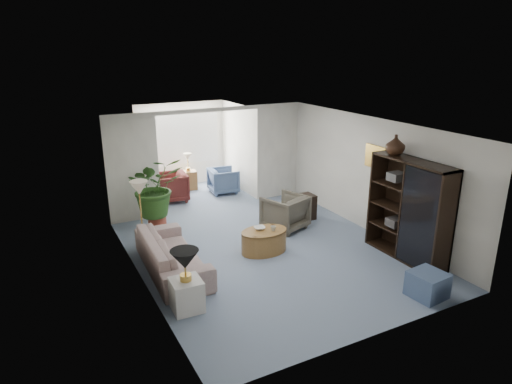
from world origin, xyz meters
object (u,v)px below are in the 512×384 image
sofa (172,254)px  coffee_cup (273,229)px  coffee_bowl (259,228)px  sunroom_table (189,180)px  end_table (187,295)px  table_lamp (185,260)px  framed_picture (376,157)px  floor_lamp (139,188)px  sunroom_chair_maroon (171,187)px  entertainment_cabinet (409,210)px  sunroom_chair_blue (223,181)px  ottoman (427,285)px  side_table_dark (304,207)px  coffee_table (264,241)px  plant_pot (158,222)px  cabinet_urn (395,145)px  wingback_chair (285,212)px

sofa → coffee_cup: sofa is taller
coffee_bowl → sunroom_table: size_ratio=0.41×
end_table → table_lamp: bearing=0.0°
sunroom_table → framed_picture: bearing=-62.9°
coffee_cup → floor_lamp: bearing=146.6°
sofa → table_lamp: size_ratio=5.15×
floor_lamp → sunroom_chair_maroon: floor_lamp is taller
sunroom_table → coffee_cup: bearing=-89.0°
entertainment_cabinet → coffee_cup: bearing=147.5°
table_lamp → sunroom_table: 6.25m
framed_picture → end_table: 4.91m
sofa → coffee_bowl: (1.80, 0.01, 0.15)m
coffee_bowl → sunroom_chair_blue: size_ratio=0.29×
sunroom_chair_blue → sunroom_table: size_ratio=1.42×
coffee_bowl → coffee_cup: coffee_cup is taller
coffee_cup → end_table: bearing=-152.2°
end_table → ottoman: size_ratio=0.96×
side_table_dark → sunroom_chair_blue: bearing=107.7°
framed_picture → coffee_table: 2.94m
coffee_table → coffee_cup: coffee_cup is taller
table_lamp → plant_pot: bearing=81.5°
table_lamp → coffee_bowl: size_ratio=1.99×
sofa → floor_lamp: 1.58m
framed_picture → table_lamp: bearing=-167.3°
plant_pot → sunroom_chair_blue: size_ratio=0.53×
ottoman → framed_picture: bearing=68.4°
end_table → coffee_cup: (2.20, 1.16, 0.25)m
framed_picture → entertainment_cabinet: bearing=-100.5°
sunroom_chair_blue → sunroom_table: 1.06m
ottoman → coffee_table: bearing=119.7°
coffee_cup → coffee_table: bearing=146.3°
ottoman → plant_pot: 5.75m
framed_picture → coffee_table: size_ratio=0.53×
ottoman → table_lamp: bearing=158.0°
cabinet_urn → sunroom_chair_maroon: 5.92m
side_table_dark → entertainment_cabinet: 2.75m
coffee_cup → entertainment_cabinet: (2.15, -1.37, 0.46)m
side_table_dark → cabinet_urn: 2.85m
wingback_chair → floor_lamp: bearing=-29.5°
coffee_table → ottoman: (1.55, -2.71, -0.01)m
cabinet_urn → coffee_table: bearing=157.1°
wingback_chair → entertainment_cabinet: bearing=100.2°
coffee_bowl → end_table: bearing=-145.8°
framed_picture → table_lamp: (-4.58, -1.03, -0.84)m
sofa → ottoman: size_ratio=4.30×
floor_lamp → sofa: bearing=-80.6°
side_table_dark → ottoman: size_ratio=1.11×
coffee_bowl → plant_pot: bearing=126.2°
table_lamp → wingback_chair: bearing=34.6°
wingback_chair → framed_picture: bearing=126.0°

